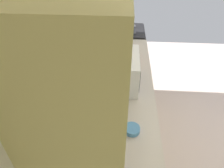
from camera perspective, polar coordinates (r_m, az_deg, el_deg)
wall_back at (r=1.83m, az=-8.03°, el=10.59°), size 3.81×0.12×2.72m
counter_run at (r=2.14m, az=2.32°, el=-16.57°), size 3.00×0.62×0.89m
upper_cabinets at (r=1.32m, az=-2.68°, el=20.71°), size 1.92×0.31×0.55m
oven_range at (r=3.50m, az=3.46°, el=8.10°), size 0.60×0.62×1.07m
microwave at (r=2.04m, az=2.68°, el=3.86°), size 0.50×0.34×0.32m
bowl at (r=1.66m, az=5.57°, el=-12.39°), size 0.13×0.13×0.04m
kettle at (r=2.49m, az=5.39°, el=7.89°), size 0.17×0.12×0.15m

